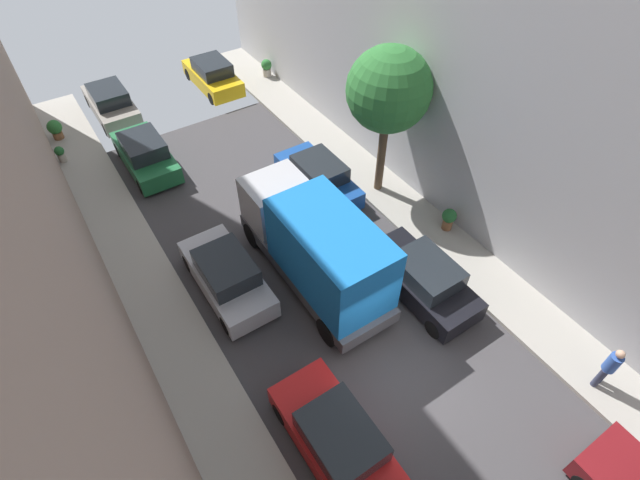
# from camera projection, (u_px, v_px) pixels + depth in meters

# --- Properties ---
(ground) EXTENTS (32.00, 32.00, 0.00)m
(ground) POSITION_uv_depth(u_px,v_px,m) (396.00, 376.00, 14.19)
(ground) COLOR #423F42
(sidewalk_left) EXTENTS (2.00, 44.00, 0.15)m
(sidewalk_left) POSITION_uv_depth(u_px,v_px,m) (246.00, 473.00, 12.24)
(sidewalk_left) COLOR #A8A399
(sidewalk_left) RESTS_ON ground
(sidewalk_right) EXTENTS (2.00, 44.00, 0.15)m
(sidewalk_right) POSITION_uv_depth(u_px,v_px,m) (511.00, 300.00, 16.03)
(sidewalk_right) COLOR #A8A399
(sidewalk_right) RESTS_ON ground
(parked_car_left_2) EXTENTS (1.78, 4.20, 1.57)m
(parked_car_left_2) POSITION_uv_depth(u_px,v_px,m) (338.00, 441.00, 12.17)
(parked_car_left_2) COLOR red
(parked_car_left_2) RESTS_ON ground
(parked_car_left_3) EXTENTS (1.78, 4.20, 1.57)m
(parked_car_left_3) POSITION_uv_depth(u_px,v_px,m) (227.00, 275.00, 15.93)
(parked_car_left_3) COLOR silver
(parked_car_left_3) RESTS_ON ground
(parked_car_left_4) EXTENTS (1.78, 4.20, 1.57)m
(parked_car_left_4) POSITION_uv_depth(u_px,v_px,m) (145.00, 154.00, 20.59)
(parked_car_left_4) COLOR #1E6638
(parked_car_left_4) RESTS_ON ground
(parked_car_left_5) EXTENTS (1.78, 4.20, 1.57)m
(parked_car_left_5) POSITION_uv_depth(u_px,v_px,m) (111.00, 103.00, 23.49)
(parked_car_left_5) COLOR gray
(parked_car_left_5) RESTS_ON ground
(parked_car_right_2) EXTENTS (1.78, 4.20, 1.57)m
(parked_car_right_2) POSITION_uv_depth(u_px,v_px,m) (423.00, 279.00, 15.84)
(parked_car_right_2) COLOR black
(parked_car_right_2) RESTS_ON ground
(parked_car_right_3) EXTENTS (1.78, 4.20, 1.57)m
(parked_car_right_3) POSITION_uv_depth(u_px,v_px,m) (318.00, 177.00, 19.50)
(parked_car_right_3) COLOR #194799
(parked_car_right_3) RESTS_ON ground
(parked_car_right_4) EXTENTS (1.78, 4.20, 1.57)m
(parked_car_right_4) POSITION_uv_depth(u_px,v_px,m) (213.00, 75.00, 25.44)
(parked_car_right_4) COLOR gold
(parked_car_right_4) RESTS_ON ground
(delivery_truck) EXTENTS (2.26, 6.60, 3.38)m
(delivery_truck) POSITION_uv_depth(u_px,v_px,m) (316.00, 246.00, 15.40)
(delivery_truck) COLOR #4C4C51
(delivery_truck) RESTS_ON ground
(pedestrian) EXTENTS (0.40, 0.36, 1.72)m
(pedestrian) POSITION_uv_depth(u_px,v_px,m) (609.00, 367.00, 13.22)
(pedestrian) COLOR #2D334C
(pedestrian) RESTS_ON sidewalk_right
(street_tree_1) EXTENTS (3.08, 3.08, 6.01)m
(street_tree_1) POSITION_uv_depth(u_px,v_px,m) (389.00, 91.00, 16.73)
(street_tree_1) COLOR brown
(street_tree_1) RESTS_ON sidewalk_right
(potted_plant_1) EXTENTS (0.65, 0.65, 0.92)m
(potted_plant_1) POSITION_uv_depth(u_px,v_px,m) (55.00, 129.00, 22.05)
(potted_plant_1) COLOR brown
(potted_plant_1) RESTS_ON sidewalk_left
(potted_plant_2) EXTENTS (0.55, 0.55, 0.92)m
(potted_plant_2) POSITION_uv_depth(u_px,v_px,m) (449.00, 218.00, 17.91)
(potted_plant_2) COLOR brown
(potted_plant_2) RESTS_ON sidewalk_right
(potted_plant_3) EXTENTS (0.57, 0.57, 0.94)m
(potted_plant_3) POSITION_uv_depth(u_px,v_px,m) (267.00, 67.00, 26.21)
(potted_plant_3) COLOR #B2A899
(potted_plant_3) RESTS_ON sidewalk_right
(potted_plant_4) EXTENTS (0.40, 0.40, 0.75)m
(potted_plant_4) POSITION_uv_depth(u_px,v_px,m) (60.00, 154.00, 20.90)
(potted_plant_4) COLOR #B2A899
(potted_plant_4) RESTS_ON sidewalk_left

